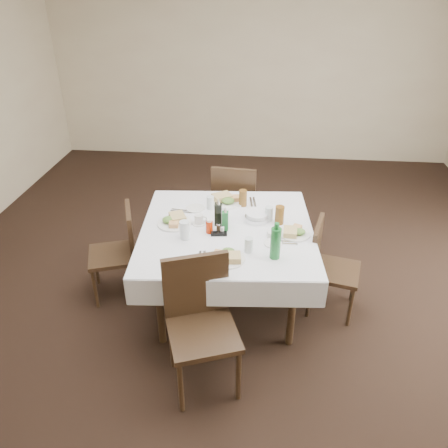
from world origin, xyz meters
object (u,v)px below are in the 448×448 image
at_px(chair_east, 326,262).
at_px(coffee_mug, 199,220).
at_px(water_n, 210,203).
at_px(dining_table, 227,236).
at_px(water_e, 269,214).
at_px(bread_basket, 257,217).
at_px(chair_west, 121,247).
at_px(oil_cruet_green, 225,220).
at_px(green_bottle, 276,243).
at_px(water_w, 185,230).
at_px(chair_north, 235,201).
at_px(ketchup_bottle, 209,226).
at_px(chair_south, 200,315).
at_px(water_s, 249,245).
at_px(oil_cruet_dark, 218,213).

relative_size(chair_east, coffee_mug, 6.54).
bearing_deg(water_n, dining_table, -61.71).
bearing_deg(water_e, bread_basket, -176.03).
height_order(chair_west, oil_cruet_green, oil_cruet_green).
bearing_deg(green_bottle, water_w, 163.94).
bearing_deg(bread_basket, green_bottle, -74.88).
height_order(chair_north, oil_cruet_green, oil_cruet_green).
height_order(oil_cruet_green, ketchup_bottle, oil_cruet_green).
xyz_separation_m(chair_north, oil_cruet_green, (-0.01, -0.97, 0.32)).
bearing_deg(oil_cruet_green, dining_table, 59.17).
xyz_separation_m(chair_north, chair_south, (-0.11, -1.76, 0.01)).
height_order(water_e, green_bottle, green_bottle).
bearing_deg(oil_cruet_green, chair_east, 2.13).
height_order(chair_east, water_s, water_s).
distance_m(water_n, oil_cruet_green, 0.39).
distance_m(water_s, bread_basket, 0.49).
height_order(dining_table, ketchup_bottle, ketchup_bottle).
distance_m(oil_cruet_green, ketchup_bottle, 0.14).
height_order(bread_basket, ketchup_bottle, ketchup_bottle).
xyz_separation_m(chair_east, bread_basket, (-0.60, 0.15, 0.32)).
bearing_deg(coffee_mug, chair_west, 179.58).
distance_m(water_e, oil_cruet_dark, 0.43).
relative_size(chair_south, oil_cruet_green, 4.63).
bearing_deg(coffee_mug, water_s, -41.35).
bearing_deg(chair_south, green_bottle, 41.18).
xyz_separation_m(oil_cruet_green, coffee_mug, (-0.22, 0.07, -0.05)).
relative_size(dining_table, chair_south, 1.56).
bearing_deg(chair_east, chair_west, 178.52).
bearing_deg(water_e, water_s, -106.53).
xyz_separation_m(water_n, oil_cruet_green, (0.16, -0.35, 0.03)).
bearing_deg(chair_east, oil_cruet_dark, 177.13).
bearing_deg(dining_table, coffee_mug, 167.66).
bearing_deg(water_w, chair_east, 9.54).
bearing_deg(chair_west, oil_cruet_dark, -0.02).
xyz_separation_m(water_s, oil_cruet_green, (-0.20, 0.30, 0.03)).
bearing_deg(water_n, chair_east, -17.39).
bearing_deg(ketchup_bottle, dining_table, 30.39).
relative_size(dining_table, water_n, 12.72).
height_order(chair_east, oil_cruet_dark, oil_cruet_dark).
height_order(water_s, coffee_mug, water_s).
relative_size(chair_south, oil_cruet_dark, 3.96).
bearing_deg(oil_cruet_green, water_n, 115.22).
bearing_deg(chair_west, water_n, 19.51).
xyz_separation_m(chair_east, water_w, (-1.15, -0.19, 0.36)).
relative_size(chair_north, oil_cruet_dark, 3.85).
xyz_separation_m(oil_cruet_green, ketchup_bottle, (-0.12, -0.06, -0.03)).
distance_m(chair_south, green_bottle, 0.74).
relative_size(water_w, bread_basket, 0.73).
bearing_deg(ketchup_bottle, water_e, 27.67).
height_order(chair_north, water_s, chair_north).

